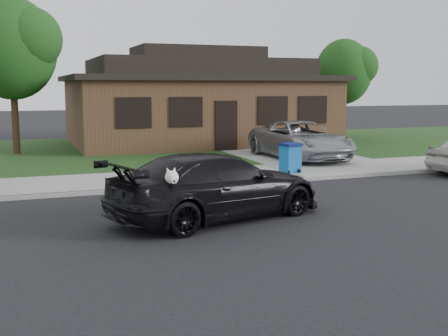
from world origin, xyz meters
name	(u,v)px	position (x,y,z in m)	size (l,w,h in m)	color
ground	(232,215)	(0.00, 0.00, 0.00)	(120.00, 120.00, 0.00)	black
sidewalk	(174,178)	(0.00, 5.00, 0.06)	(60.00, 3.00, 0.12)	gray
curb	(188,187)	(0.00, 3.50, 0.06)	(60.00, 0.12, 0.12)	gray
lawn	(126,151)	(0.00, 13.00, 0.07)	(60.00, 13.00, 0.13)	#193814
driveway	(278,153)	(6.00, 10.00, 0.07)	(4.50, 13.00, 0.14)	gray
sedan	(217,186)	(-0.45, -0.22, 0.73)	(5.38, 3.38, 1.45)	black
minivan	(300,140)	(5.72, 7.47, 0.85)	(2.37, 5.14, 1.43)	#9D9FA4
recycling_bin	(290,158)	(3.76, 4.49, 0.60)	(0.67, 0.67, 0.96)	#0E539E
house	(198,102)	(4.00, 15.00, 2.13)	(12.60, 8.60, 4.65)	#422B1C
tree_0	(16,46)	(-4.34, 12.88, 4.48)	(3.78, 3.60, 6.34)	#332114
tree_1	(347,71)	(12.14, 14.40, 3.71)	(3.15, 3.00, 5.25)	#332114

